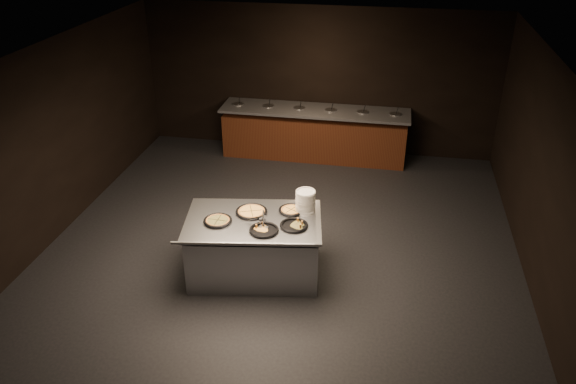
% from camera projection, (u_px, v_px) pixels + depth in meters
% --- Properties ---
extents(room, '(7.02, 8.02, 2.92)m').
position_uv_depth(room, '(278.00, 167.00, 7.65)').
color(room, black).
rests_on(room, ground).
extents(salad_bar, '(3.70, 0.83, 1.18)m').
position_uv_depth(salad_bar, '(314.00, 136.00, 11.21)').
color(salad_bar, '#552A14').
rests_on(salad_bar, ground).
extents(serving_counter, '(1.98, 1.44, 0.87)m').
position_uv_depth(serving_counter, '(254.00, 248.00, 7.75)').
color(serving_counter, silver).
rests_on(serving_counter, ground).
extents(plate_stack, '(0.27, 0.27, 0.32)m').
position_uv_depth(plate_stack, '(306.00, 202.00, 7.65)').
color(plate_stack, silver).
rests_on(plate_stack, serving_counter).
extents(pan_veggie_whole, '(0.38, 0.38, 0.04)m').
position_uv_depth(pan_veggie_whole, '(218.00, 221.00, 7.48)').
color(pan_veggie_whole, black).
rests_on(pan_veggie_whole, serving_counter).
extents(pan_cheese_whole, '(0.44, 0.44, 0.04)m').
position_uv_depth(pan_cheese_whole, '(251.00, 211.00, 7.69)').
color(pan_cheese_whole, black).
rests_on(pan_cheese_whole, serving_counter).
extents(pan_cheese_slices_a, '(0.35, 0.35, 0.04)m').
position_uv_depth(pan_cheese_slices_a, '(291.00, 210.00, 7.73)').
color(pan_cheese_slices_a, black).
rests_on(pan_cheese_slices_a, serving_counter).
extents(pan_cheese_slices_b, '(0.39, 0.39, 0.04)m').
position_uv_depth(pan_cheese_slices_b, '(264.00, 230.00, 7.28)').
color(pan_cheese_slices_b, black).
rests_on(pan_cheese_slices_b, serving_counter).
extents(pan_veggie_slices, '(0.37, 0.37, 0.04)m').
position_uv_depth(pan_veggie_slices, '(294.00, 225.00, 7.38)').
color(pan_veggie_slices, black).
rests_on(pan_veggie_slices, serving_counter).
extents(server_left, '(0.15, 0.33, 0.16)m').
position_uv_depth(server_left, '(263.00, 218.00, 7.43)').
color(server_left, silver).
rests_on(server_left, serving_counter).
extents(server_right, '(0.31, 0.18, 0.16)m').
position_uv_depth(server_right, '(256.00, 221.00, 7.36)').
color(server_right, silver).
rests_on(server_right, serving_counter).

